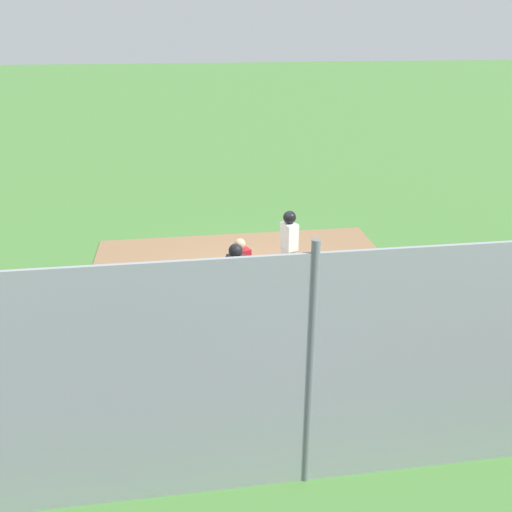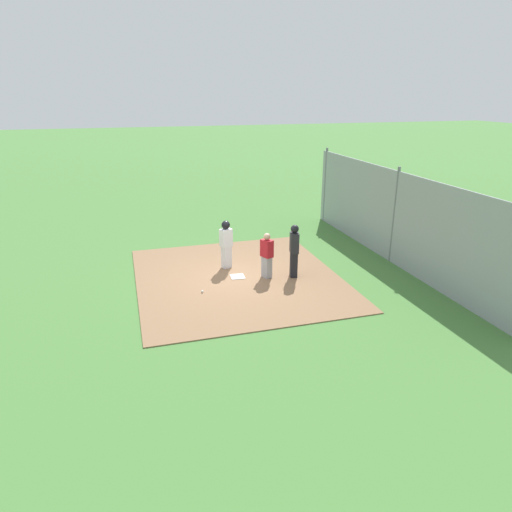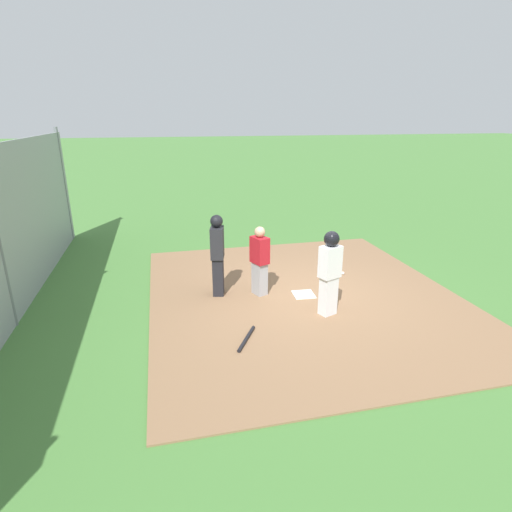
# 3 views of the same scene
# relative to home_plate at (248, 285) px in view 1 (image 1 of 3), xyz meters

# --- Properties ---
(ground_plane) EXTENTS (140.00, 140.00, 0.00)m
(ground_plane) POSITION_rel_home_plate_xyz_m (0.00, 0.00, -0.04)
(ground_plane) COLOR #477A38
(dirt_infield) EXTENTS (7.20, 6.40, 0.03)m
(dirt_infield) POSITION_rel_home_plate_xyz_m (0.00, 0.00, -0.03)
(dirt_infield) COLOR #896647
(dirt_infield) RESTS_ON ground_plane
(home_plate) EXTENTS (0.47, 0.47, 0.02)m
(home_plate) POSITION_rel_home_plate_xyz_m (0.00, 0.00, 0.00)
(home_plate) COLOR white
(home_plate) RESTS_ON dirt_infield
(catcher) EXTENTS (0.45, 0.38, 1.49)m
(catcher) POSITION_rel_home_plate_xyz_m (-0.28, -0.90, 0.75)
(catcher) COLOR #9E9EA3
(catcher) RESTS_ON dirt_infield
(umpire) EXTENTS (0.43, 0.34, 1.74)m
(umpire) POSITION_rel_home_plate_xyz_m (-0.46, -1.76, 0.90)
(umpire) COLOR black
(umpire) RESTS_ON dirt_infield
(runner) EXTENTS (0.38, 0.45, 1.65)m
(runner) POSITION_rel_home_plate_xyz_m (0.93, 0.15, 0.93)
(runner) COLOR silver
(runner) RESTS_ON dirt_infield
(baseball_bat) EXTENTS (0.75, 0.46, 0.06)m
(baseball_bat) POSITION_rel_home_plate_xyz_m (1.55, -1.58, 0.02)
(baseball_bat) COLOR black
(baseball_bat) RESTS_ON dirt_infield
(baseball) EXTENTS (0.07, 0.07, 0.07)m
(baseball) POSITION_rel_home_plate_xyz_m (-0.90, 1.31, 0.03)
(baseball) COLOR white
(baseball) RESTS_ON dirt_infield
(backstop_fence) EXTENTS (12.00, 0.10, 3.35)m
(backstop_fence) POSITION_rel_home_plate_xyz_m (0.00, -5.61, 1.56)
(backstop_fence) COLOR #93999E
(backstop_fence) RESTS_ON ground_plane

